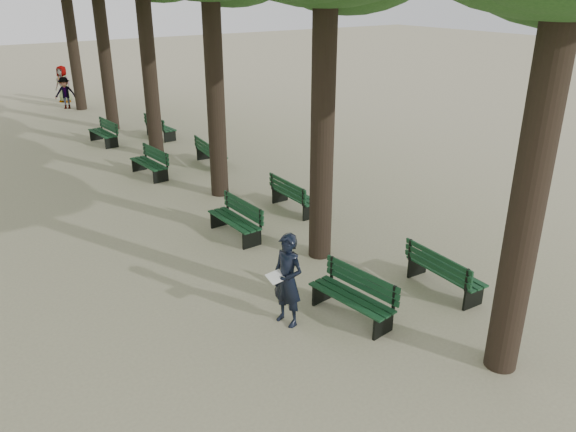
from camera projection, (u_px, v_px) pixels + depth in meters
ground at (353, 337)px, 10.17m from camera, size 120.00×120.00×0.00m
bench_left_0 at (351, 305)px, 10.65m from camera, size 0.80×1.86×0.92m
bench_left_1 at (235, 226)px, 14.10m from camera, size 0.64×1.82×0.92m
bench_left_2 at (149, 168)px, 18.51m from camera, size 0.72×1.84×0.92m
bench_left_3 at (103, 137)px, 22.25m from camera, size 0.71×1.84×0.92m
bench_right_0 at (444, 279)px, 11.61m from camera, size 0.65×1.82×0.92m
bench_right_1 at (295, 201)px, 15.74m from camera, size 0.60×1.81×0.92m
bench_right_2 at (212, 158)px, 19.66m from camera, size 0.75×1.85×0.92m
bench_right_3 at (161, 131)px, 23.14m from camera, size 0.71×1.84×0.92m
man_with_map at (288, 280)px, 10.25m from camera, size 0.70×0.79×1.81m
pedestrian_d at (63, 84)px, 29.92m from camera, size 0.85×0.98×1.91m
pedestrian_b at (65, 93)px, 28.37m from camera, size 1.06×0.73×1.59m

